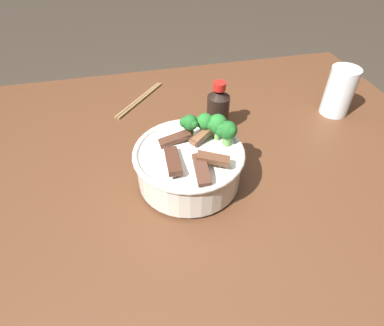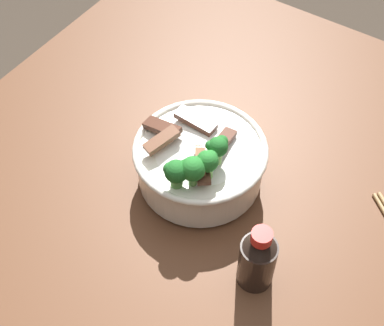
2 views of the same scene
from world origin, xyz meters
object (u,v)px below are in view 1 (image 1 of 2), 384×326
object	(u,v)px
drinking_glass	(339,93)
soy_sauce_bottle	(218,109)
rice_bowl	(190,161)
chopsticks_pair	(140,100)

from	to	relation	value
drinking_glass	soy_sauce_bottle	size ratio (longest dim) A/B	1.00
rice_bowl	drinking_glass	world-z (taller)	rice_bowl
chopsticks_pair	soy_sauce_bottle	bearing A→B (deg)	135.30
soy_sauce_bottle	drinking_glass	bearing A→B (deg)	179.70
soy_sauce_bottle	rice_bowl	bearing A→B (deg)	57.33
rice_bowl	chopsticks_pair	world-z (taller)	rice_bowl
chopsticks_pair	soy_sauce_bottle	distance (m)	0.26
rice_bowl	soy_sauce_bottle	distance (m)	0.20
soy_sauce_bottle	chopsticks_pair	bearing A→B (deg)	-44.70
chopsticks_pair	soy_sauce_bottle	xyz separation A→B (m)	(-0.18, 0.18, 0.05)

